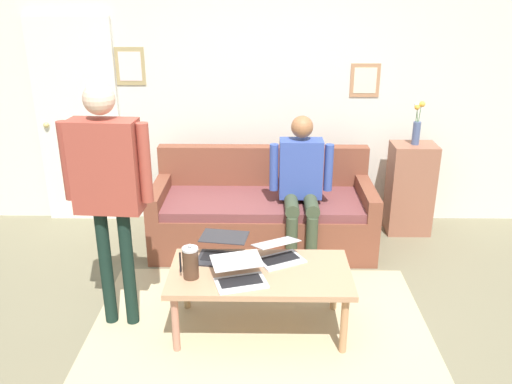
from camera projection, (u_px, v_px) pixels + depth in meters
The scene contains 14 objects.
ground_plane at pixel (251, 343), 3.63m from camera, with size 7.68×7.68×0.00m, color #736D53.
area_rug at pixel (260, 336), 3.70m from camera, with size 2.42×1.88×0.01m, color tan.
back_wall at pixel (256, 90), 5.20m from camera, with size 7.04×0.11×2.70m.
interior_door at pixel (79, 124), 5.26m from camera, with size 0.82×0.09×2.05m.
couch at pixel (263, 214), 4.94m from camera, with size 2.01×0.85×0.88m.
coffee_table at pixel (260, 277), 3.64m from camera, with size 1.25×0.65×0.47m.
laptop_left at pixel (279, 254), 3.76m from camera, with size 0.41×0.40×0.14m.
laptop_center at pixel (240, 275), 3.49m from camera, with size 0.41×0.40×0.13m.
laptop_right at pixel (222, 251), 3.80m from camera, with size 0.39×0.40×0.13m.
french_press at pixel (191, 263), 3.50m from camera, with size 0.13×0.11×0.25m.
side_shelf at pixel (410, 189), 5.17m from camera, with size 0.42×0.32×0.90m.
flower_vase at pixel (417, 126), 4.94m from camera, with size 0.10×0.08×0.41m.
person_standing at pixel (107, 178), 3.47m from camera, with size 0.61×0.22×1.74m.
person_seated at pixel (301, 180), 4.57m from camera, with size 0.55×0.51×1.28m.
Camera 1 is at (-0.08, 3.01, 2.28)m, focal length 36.97 mm.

